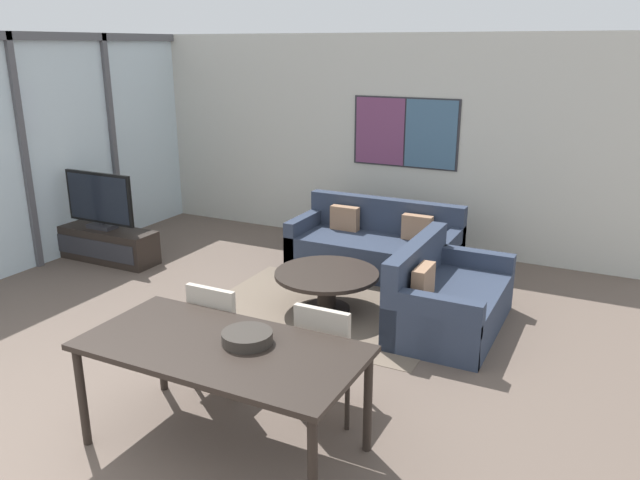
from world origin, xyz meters
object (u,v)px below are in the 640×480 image
(sofa_side, at_px, (443,301))
(coffee_table, at_px, (327,282))
(sofa_main, at_px, (376,248))
(dining_table, at_px, (221,355))
(dining_chair_centre, at_px, (329,354))
(fruit_bowl, at_px, (247,337))
(tv_console, at_px, (104,244))
(television, at_px, (99,201))
(dining_chair_left, at_px, (222,331))

(sofa_side, height_order, coffee_table, sofa_side)
(sofa_main, relative_size, dining_table, 1.06)
(dining_chair_centre, bearing_deg, fruit_bowl, -119.81)
(dining_table, distance_m, fruit_bowl, 0.21)
(coffee_table, height_order, fruit_bowl, fruit_bowl)
(tv_console, height_order, coffee_table, tv_console)
(dining_chair_centre, relative_size, fruit_bowl, 2.68)
(coffee_table, relative_size, dining_chair_centre, 1.19)
(tv_console, bearing_deg, television, 90.00)
(sofa_main, xyz_separation_m, dining_chair_centre, (0.86, -3.10, 0.23))
(fruit_bowl, bearing_deg, tv_console, 147.17)
(coffee_table, distance_m, fruit_bowl, 2.41)
(fruit_bowl, bearing_deg, coffee_table, 103.16)
(sofa_main, xyz_separation_m, dining_table, (0.40, -3.78, 0.43))
(sofa_side, xyz_separation_m, dining_chair_centre, (-0.33, -1.87, 0.23))
(tv_console, height_order, television, television)
(sofa_main, distance_m, sofa_side, 1.72)
(coffee_table, bearing_deg, television, 177.29)
(tv_console, relative_size, dining_table, 0.79)
(television, distance_m, dining_chair_left, 3.73)
(tv_console, xyz_separation_m, coffee_table, (3.26, -0.15, 0.10))
(television, height_order, dining_chair_centre, television)
(tv_console, relative_size, fruit_bowl, 4.40)
(tv_console, bearing_deg, coffee_table, -2.70)
(sofa_side, distance_m, dining_table, 2.70)
(dining_chair_left, distance_m, dining_chair_centre, 0.93)
(fruit_bowl, bearing_deg, sofa_main, 98.30)
(sofa_main, distance_m, dining_table, 3.83)
(sofa_main, height_order, dining_chair_left, dining_chair_left)
(television, xyz_separation_m, dining_table, (3.66, -2.55, -0.07))
(dining_chair_left, bearing_deg, sofa_side, 56.53)
(tv_console, xyz_separation_m, sofa_side, (4.45, -0.01, 0.06))
(sofa_side, bearing_deg, dining_chair_left, 146.53)
(tv_console, xyz_separation_m, dining_chair_centre, (4.12, -1.88, 0.29))
(sofa_side, xyz_separation_m, coffee_table, (-1.19, -0.15, 0.04))
(tv_console, distance_m, dining_chair_centre, 4.54)
(sofa_main, bearing_deg, fruit_bowl, -81.70)
(tv_console, xyz_separation_m, fruit_bowl, (3.79, -2.45, 0.61))
(sofa_main, relative_size, dining_chair_centre, 2.21)
(sofa_side, xyz_separation_m, dining_table, (-0.79, -2.55, 0.43))
(sofa_main, bearing_deg, dining_table, -83.97)
(television, distance_m, dining_chair_centre, 4.53)
(sofa_side, bearing_deg, sofa_main, 43.96)
(tv_console, height_order, sofa_side, sofa_side)
(television, distance_m, fruit_bowl, 4.51)
(dining_chair_centre, bearing_deg, dining_table, -124.38)
(coffee_table, bearing_deg, tv_console, 177.30)
(dining_chair_left, distance_m, fruit_bowl, 0.87)
(sofa_side, height_order, fruit_bowl, fruit_bowl)
(sofa_main, relative_size, coffee_table, 1.86)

